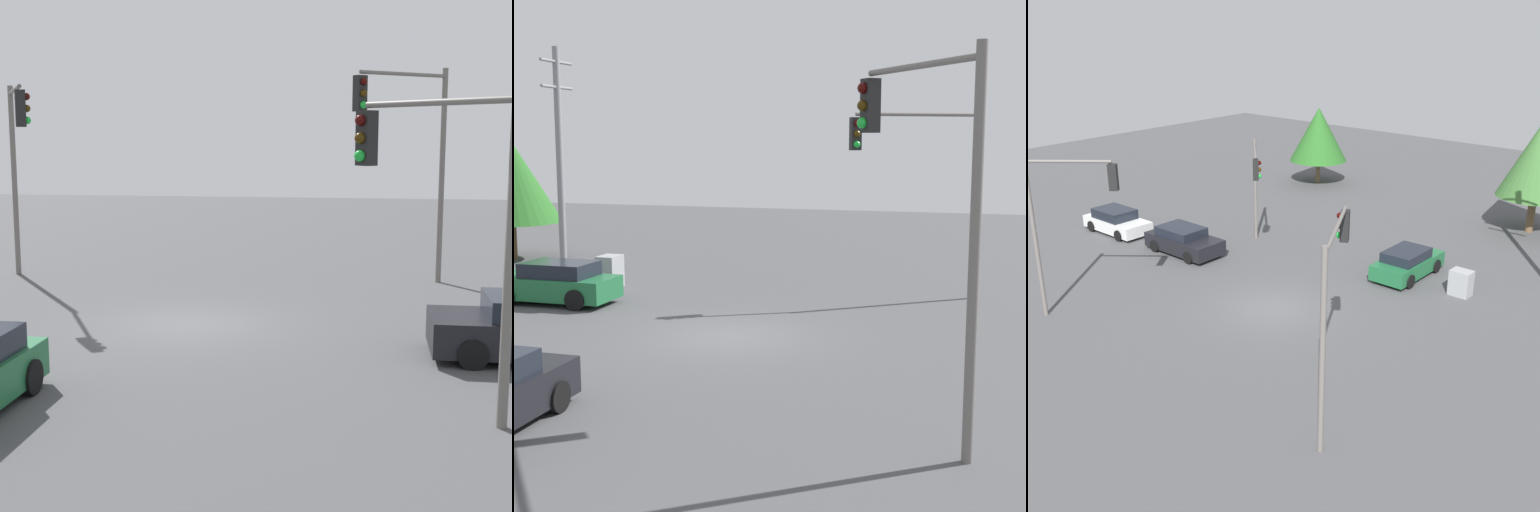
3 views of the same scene
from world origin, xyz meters
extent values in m
plane|color=#4C4C4F|center=(0.00, 0.00, 0.00)|extent=(80.00, 80.00, 0.00)
cylinder|color=black|center=(6.73, -1.18, 0.32)|extent=(0.64, 0.22, 0.64)
cube|color=#1E6638|center=(-2.57, -7.05, 0.55)|extent=(1.82, 4.09, 0.72)
cube|color=black|center=(-2.57, -6.85, 1.15)|extent=(1.60, 2.25, 0.48)
cylinder|color=black|center=(-3.43, -8.32, 0.34)|extent=(0.22, 0.68, 0.68)
cylinder|color=black|center=(-1.70, -5.78, 0.34)|extent=(0.22, 0.68, 0.68)
cylinder|color=black|center=(-3.43, -5.78, 0.34)|extent=(0.22, 0.68, 0.68)
cylinder|color=slate|center=(-7.46, 6.27, 3.22)|extent=(0.18, 0.18, 6.43)
cylinder|color=slate|center=(-6.42, 4.35, 6.18)|extent=(2.18, 3.91, 0.12)
cube|color=black|center=(-5.38, 2.42, 5.56)|extent=(0.41, 0.43, 1.05)
sphere|color=#360503|center=(-5.23, 2.51, 5.90)|extent=(0.22, 0.22, 0.22)
sphere|color=#392605|center=(-5.23, 2.51, 5.56)|extent=(0.22, 0.22, 0.22)
sphere|color=green|center=(-5.23, 2.51, 5.22)|extent=(0.22, 0.22, 0.22)
cylinder|color=slate|center=(6.89, 6.71, 3.45)|extent=(0.18, 0.18, 6.89)
cylinder|color=slate|center=(5.57, 5.62, 6.64)|extent=(2.73, 2.28, 0.12)
cube|color=black|center=(4.24, 4.53, 6.02)|extent=(0.44, 0.43, 1.05)
sphere|color=#360503|center=(4.35, 4.39, 6.35)|extent=(0.22, 0.22, 0.22)
sphere|color=#392605|center=(4.35, 4.39, 6.02)|extent=(0.22, 0.22, 0.22)
sphere|color=green|center=(4.35, 4.39, 5.68)|extent=(0.22, 0.22, 0.22)
cylinder|color=gray|center=(-8.39, -10.30, 4.53)|extent=(0.28, 0.28, 9.06)
cylinder|color=gray|center=(-8.39, -10.30, 8.46)|extent=(2.20, 0.12, 0.12)
cylinder|color=gray|center=(-8.39, -10.30, 7.46)|extent=(2.20, 0.12, 0.12)
cube|color=#9EA0A3|center=(-5.56, -6.63, 0.59)|extent=(0.95, 0.69, 1.19)
camera|label=1|loc=(4.42, -19.23, 4.88)|focal=55.00mm
camera|label=2|loc=(19.80, 7.18, 5.33)|focal=55.00mm
camera|label=3|loc=(-16.77, 18.80, 12.16)|focal=45.00mm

